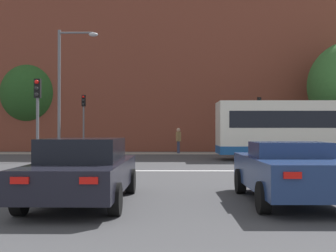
% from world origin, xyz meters
% --- Properties ---
extents(stop_line_strip, '(9.49, 0.30, 0.01)m').
position_xyz_m(stop_line_strip, '(0.00, 14.69, 0.00)').
color(stop_line_strip, silver).
rests_on(stop_line_strip, ground_plane).
extents(far_pavement, '(70.55, 2.50, 0.01)m').
position_xyz_m(far_pavement, '(0.00, 27.63, 0.01)').
color(far_pavement, gray).
rests_on(far_pavement, ground_plane).
extents(brick_civic_building, '(34.28, 15.83, 19.90)m').
position_xyz_m(brick_civic_building, '(-2.08, 37.70, 8.97)').
color(brick_civic_building, brown).
rests_on(brick_civic_building, ground_plane).
extents(car_saloon_left, '(2.08, 4.68, 1.46)m').
position_xyz_m(car_saloon_left, '(-2.20, 7.14, 0.75)').
color(car_saloon_left, black).
rests_on(car_saloon_left, ground_plane).
extents(car_roadster_right, '(2.08, 4.41, 1.37)m').
position_xyz_m(car_roadster_right, '(2.52, 7.30, 0.71)').
color(car_roadster_right, navy).
rests_on(car_roadster_right, ground_plane).
extents(bus_crossing_lead, '(11.88, 2.63, 3.22)m').
position_xyz_m(bus_crossing_lead, '(8.30, 21.03, 1.73)').
color(bus_crossing_lead, silver).
rests_on(bus_crossing_lead, ground_plane).
extents(traffic_light_far_left, '(0.26, 0.31, 4.13)m').
position_xyz_m(traffic_light_far_left, '(-6.38, 27.14, 2.78)').
color(traffic_light_far_left, slate).
rests_on(traffic_light_far_left, ground_plane).
extents(traffic_light_near_left, '(0.26, 0.31, 3.79)m').
position_xyz_m(traffic_light_near_left, '(-5.78, 15.07, 2.57)').
color(traffic_light_near_left, slate).
rests_on(traffic_light_near_left, ground_plane).
extents(traffic_light_far_right, '(0.26, 0.31, 3.98)m').
position_xyz_m(traffic_light_far_right, '(6.00, 27.34, 2.69)').
color(traffic_light_far_right, slate).
rests_on(traffic_light_far_right, ground_plane).
extents(street_lamp_junction, '(2.19, 0.36, 7.11)m').
position_xyz_m(street_lamp_junction, '(-5.94, 20.46, 4.36)').
color(street_lamp_junction, slate).
rests_on(street_lamp_junction, ground_plane).
extents(pedestrian_waiting, '(0.36, 0.45, 1.81)m').
position_xyz_m(pedestrian_waiting, '(0.30, 27.42, 1.07)').
color(pedestrian_waiting, '#333851').
rests_on(pedestrian_waiting, ground_plane).
extents(tree_kerbside, '(5.14, 5.14, 7.25)m').
position_xyz_m(tree_kerbside, '(-11.45, 31.57, 4.54)').
color(tree_kerbside, '#4C3823').
rests_on(tree_kerbside, ground_plane).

